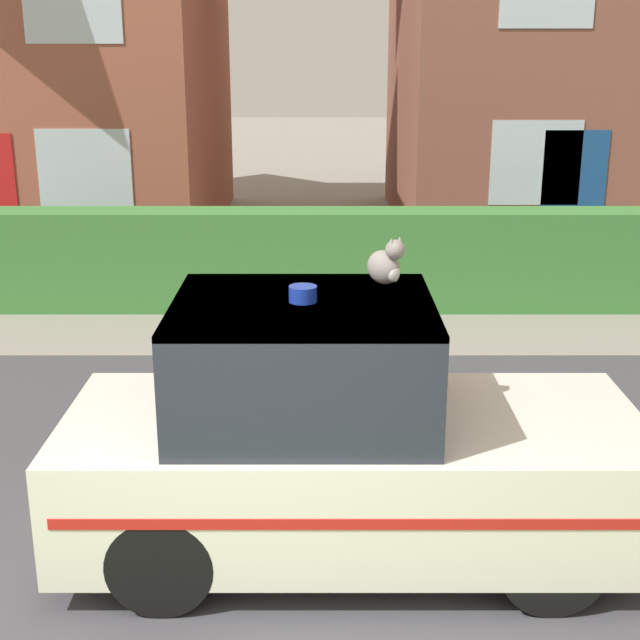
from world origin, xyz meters
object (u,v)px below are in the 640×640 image
(cat, at_px, (386,265))
(house_left, at_px, (16,18))
(house_right, at_px, (626,9))
(police_car, at_px, (339,443))

(cat, bearing_deg, house_left, 170.36)
(house_right, bearing_deg, cat, -113.93)
(police_car, bearing_deg, cat, 8.46)
(house_left, bearing_deg, police_car, -63.87)
(police_car, distance_m, house_right, 13.27)
(house_left, xyz_separation_m, house_right, (10.98, 0.40, 0.17))
(cat, distance_m, house_left, 12.78)
(house_right, bearing_deg, police_car, -115.02)
(police_car, bearing_deg, house_right, 64.87)
(police_car, relative_size, house_left, 0.52)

